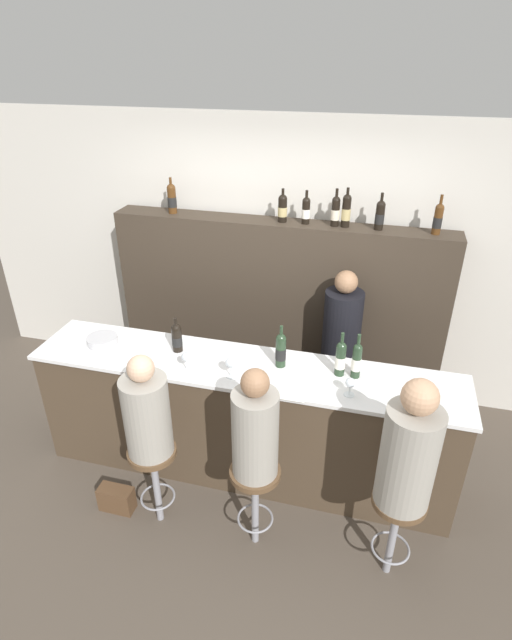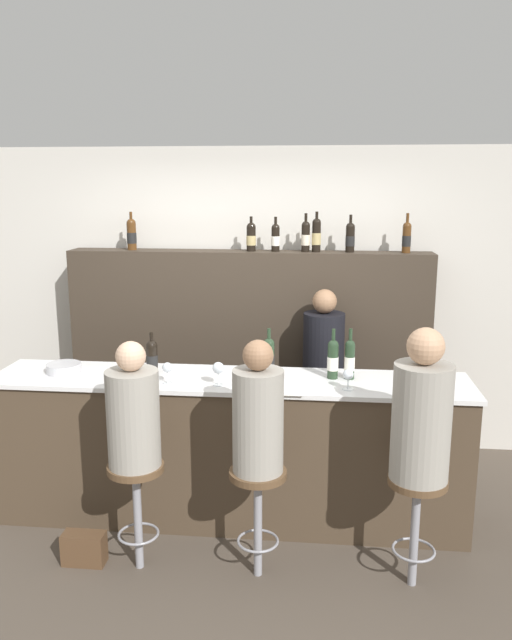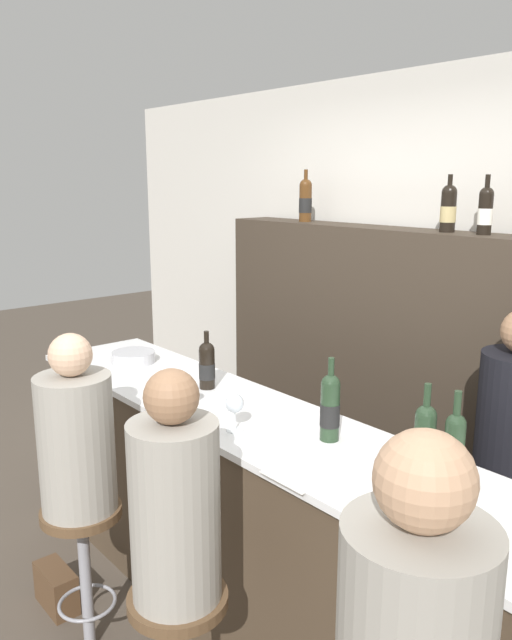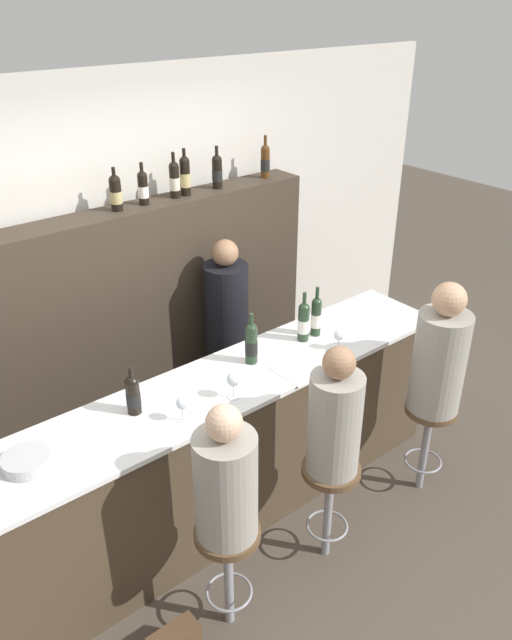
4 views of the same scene
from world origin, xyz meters
name	(u,v)px [view 2 (image 2 of 4)]	position (x,y,z in m)	size (l,w,h in m)	color
ground_plane	(224,538)	(0.00, 0.00, 0.00)	(16.00, 16.00, 0.00)	#4C4238
wall_back	(252,299)	(0.00, 1.67, 1.30)	(6.40, 0.05, 2.60)	beige
bar_counter	(229,449)	(0.00, 0.28, 0.51)	(3.22, 0.60, 1.02)	#473828
back_bar_cabinet	(249,353)	(0.00, 1.45, 0.87)	(3.02, 0.28, 1.75)	#382D23
wine_bottle_counter_0	(152,356)	(-0.54, 0.35, 1.13)	(0.08, 0.08, 0.28)	black
wine_bottle_counter_1	(269,357)	(0.26, 0.35, 1.15)	(0.08, 0.08, 0.33)	#233823
wine_bottle_counter_2	(333,359)	(0.69, 0.35, 1.15)	(0.07, 0.07, 0.34)	#233823
wine_bottle_counter_3	(350,359)	(0.80, 0.35, 1.16)	(0.07, 0.07, 0.34)	#233823
wine_bottle_backbar_0	(132,234)	(-0.99, 1.45, 1.88)	(0.08, 0.08, 0.32)	#4C2D14
wine_bottle_backbar_1	(251,237)	(0.02, 1.45, 1.87)	(0.08, 0.08, 0.28)	black
wine_bottle_backbar_2	(276,237)	(0.22, 1.45, 1.86)	(0.07, 0.07, 0.28)	black
wine_bottle_backbar_3	(306,236)	(0.47, 1.45, 1.87)	(0.07, 0.07, 0.31)	black
wine_bottle_backbar_4	(316,235)	(0.56, 1.45, 1.89)	(0.07, 0.07, 0.33)	black
wine_bottle_backbar_5	(350,237)	(0.83, 1.45, 1.87)	(0.07, 0.07, 0.30)	black
wine_bottle_backbar_6	(407,237)	(1.28, 1.45, 1.87)	(0.07, 0.07, 0.32)	#4C2D14
wine_glass_0	(167,368)	(-0.38, 0.13, 1.12)	(0.07, 0.07, 0.14)	silver
wine_glass_1	(218,369)	(-0.04, 0.13, 1.13)	(0.08, 0.08, 0.15)	silver
wine_glass_2	(348,375)	(0.79, 0.13, 1.11)	(0.07, 0.07, 0.13)	silver
metal_bowl	(64,368)	(-1.15, 0.29, 1.05)	(0.24, 0.24, 0.06)	#B7B7BC
tasting_menu	(287,388)	(0.40, 0.11, 1.02)	(0.21, 0.30, 0.00)	white
bar_stool_left	(137,489)	(-0.46, -0.36, 0.52)	(0.34, 0.34, 0.67)	gray
guest_seated_left	(133,413)	(-0.46, -0.36, 0.99)	(0.31, 0.31, 0.75)	gray
bar_stool_middle	(258,495)	(0.26, -0.36, 0.52)	(0.34, 0.34, 0.67)	gray
guest_seated_middle	(258,415)	(0.26, -0.36, 1.01)	(0.29, 0.29, 0.78)	gray
bar_stool_right	(416,503)	(1.17, -0.36, 0.52)	(0.34, 0.34, 0.67)	gray
guest_seated_right	(422,414)	(1.17, -0.36, 1.05)	(0.33, 0.33, 0.87)	gray
bartender	(323,389)	(0.63, 1.11, 0.69)	(0.32, 0.32, 1.49)	black
handbag	(84,548)	(-0.81, -0.36, 0.10)	(0.26, 0.12, 0.20)	#513823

